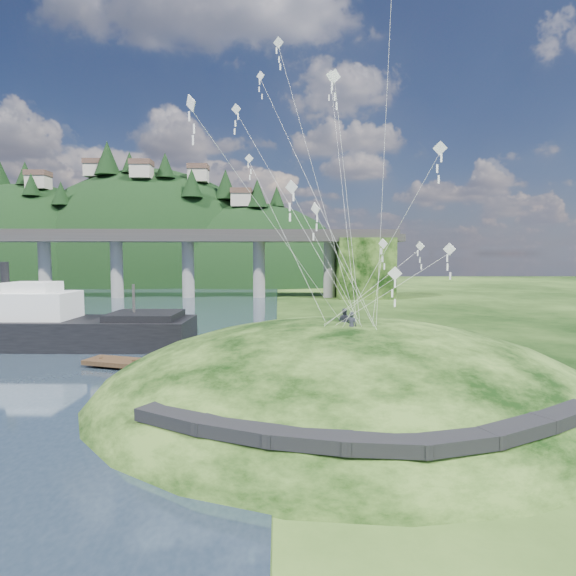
{
  "coord_description": "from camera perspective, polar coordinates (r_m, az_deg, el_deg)",
  "views": [
    {
      "loc": [
        3.26,
        -28.58,
        9.66
      ],
      "look_at": [
        4.0,
        6.0,
        7.0
      ],
      "focal_mm": 28.0,
      "sensor_mm": 36.0,
      "label": 1
    }
  ],
  "objects": [
    {
      "name": "work_barge",
      "position": [
        51.74,
        -26.61,
        -4.35
      ],
      "size": [
        25.45,
        7.78,
        8.82
      ],
      "color": "black",
      "rests_on": "ground"
    },
    {
      "name": "kite_swarm",
      "position": [
        32.03,
        4.47,
        17.45
      ],
      "size": [
        15.48,
        16.08,
        20.66
      ],
      "color": "silver",
      "rests_on": "ground"
    },
    {
      "name": "far_ridge",
      "position": [
        158.78,
        -18.38,
        -2.01
      ],
      "size": [
        153.0,
        70.0,
        94.5
      ],
      "color": "black",
      "rests_on": "ground"
    },
    {
      "name": "ground",
      "position": [
        30.34,
        -7.56,
        -14.2
      ],
      "size": [
        320.0,
        320.0,
        0.0
      ],
      "primitive_type": "plane",
      "color": "black",
      "rests_on": "ground"
    },
    {
      "name": "wooden_dock",
      "position": [
        38.55,
        -15.05,
        -9.54
      ],
      "size": [
        15.13,
        6.93,
        1.08
      ],
      "color": "#312114",
      "rests_on": "ground"
    },
    {
      "name": "bridge",
      "position": [
        103.02,
        -18.04,
        4.2
      ],
      "size": [
        160.0,
        11.0,
        15.0
      ],
      "color": "#2D2B2B",
      "rests_on": "ground"
    },
    {
      "name": "grass_hill",
      "position": [
        32.89,
        7.4,
        -15.47
      ],
      "size": [
        36.0,
        32.0,
        13.0
      ],
      "color": "black",
      "rests_on": "ground"
    },
    {
      "name": "footpath",
      "position": [
        20.73,
        11.05,
        -17.11
      ],
      "size": [
        22.29,
        5.84,
        0.83
      ],
      "color": "black",
      "rests_on": "ground"
    },
    {
      "name": "kite_flyers",
      "position": [
        30.56,
        7.46,
        -2.72
      ],
      "size": [
        1.17,
        2.69,
        1.87
      ],
      "color": "#252732",
      "rests_on": "ground"
    }
  ]
}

